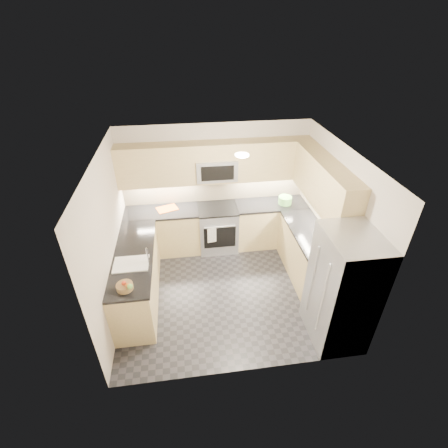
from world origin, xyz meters
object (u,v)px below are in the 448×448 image
Objects in this scene: gas_range at (218,228)px; microwave at (216,169)px; cutting_board at (167,209)px; fruit_basket at (125,287)px; refrigerator at (342,289)px; utensil_bowl at (285,200)px.

microwave is at bearing 90.00° from gas_range.
microwave is 1.23m from cutting_board.
fruit_basket reaches higher than cutting_board.
microwave is (0.00, 0.12, 1.24)m from gas_range.
cutting_board is (-0.97, 0.08, 0.49)m from gas_range.
refrigerator is 2.41m from utensil_bowl.
gas_range is 2.36× the size of cutting_board.
microwave reaches higher than utensil_bowl.
microwave reaches higher than gas_range.
cutting_board is 2.20m from fruit_basket.
gas_range is at bearing 120.88° from refrigerator.
utensil_bowl reaches higher than gas_range.
gas_range is 1.20× the size of microwave.
refrigerator is at bearing -7.27° from fruit_basket.
cutting_board is (-2.42, 2.51, 0.05)m from refrigerator.
utensil_bowl is at bearing 35.11° from fruit_basket.
utensil_bowl is (1.35, -0.15, -0.68)m from microwave.
utensil_bowl is (1.35, -0.02, 0.56)m from gas_range.
refrigerator is 7.90× the size of fruit_basket.
gas_range is at bearing 53.22° from fruit_basket.
microwave is 2.75m from fruit_basket.
gas_range is 3.46× the size of utensil_bowl.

